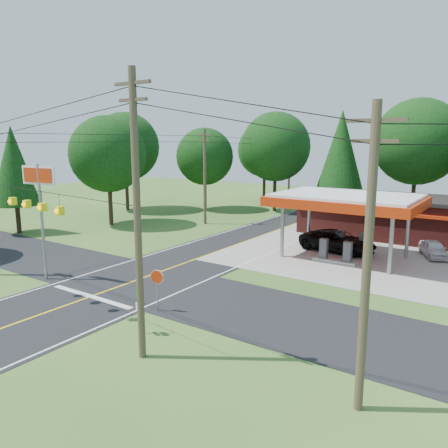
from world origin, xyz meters
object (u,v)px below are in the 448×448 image
Objects in this scene: sedan_car at (434,249)px; big_stop_sign at (40,194)px; gas_canopy at (346,202)px; octagonal_stop_sign at (157,280)px; suv_car at (338,241)px.

big_stop_sign is at bearing -160.01° from sedan_car.
gas_canopy is 4.65× the size of octagonal_stop_sign.
octagonal_stop_sign is at bearing 176.04° from suv_car.
gas_canopy is at bearing 74.81° from octagonal_stop_sign.
suv_car reaches higher than sedan_car.
suv_car is 2.66× the size of octagonal_stop_sign.
gas_canopy is at bearing 49.01° from big_stop_sign.
sedan_car is 0.50× the size of big_stop_sign.
big_stop_sign is 10.40m from octagonal_stop_sign.
suv_car is at bearing 79.30° from octagonal_stop_sign.
octagonal_stop_sign is (-10.02, -20.01, 1.06)m from sedan_car.
sedan_car is 1.64× the size of octagonal_stop_sign.
gas_canopy is 16.79m from octagonal_stop_sign.
gas_canopy is 1.43× the size of big_stop_sign.
big_stop_sign reaches higher than octagonal_stop_sign.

